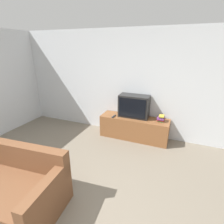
{
  "coord_description": "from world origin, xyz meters",
  "views": [
    {
      "loc": [
        1.24,
        -1.13,
        2.18
      ],
      "look_at": [
        -0.22,
        2.42,
        0.74
      ],
      "focal_mm": 28.0,
      "sensor_mm": 36.0,
      "label": 1
    }
  ],
  "objects_px": {
    "book_stack": "(161,118)",
    "remote_on_stand": "(114,116)",
    "tv_stand": "(134,128)",
    "couch": "(5,188)",
    "television": "(134,106)"
  },
  "relations": [
    {
      "from": "tv_stand",
      "to": "book_stack",
      "type": "height_order",
      "value": "book_stack"
    },
    {
      "from": "television",
      "to": "book_stack",
      "type": "height_order",
      "value": "television"
    },
    {
      "from": "tv_stand",
      "to": "couch",
      "type": "bearing_deg",
      "value": -113.86
    },
    {
      "from": "tv_stand",
      "to": "remote_on_stand",
      "type": "distance_m",
      "value": 0.59
    },
    {
      "from": "couch",
      "to": "book_stack",
      "type": "bearing_deg",
      "value": 50.89
    },
    {
      "from": "television",
      "to": "book_stack",
      "type": "bearing_deg",
      "value": -3.86
    },
    {
      "from": "book_stack",
      "to": "remote_on_stand",
      "type": "distance_m",
      "value": 1.13
    },
    {
      "from": "television",
      "to": "couch",
      "type": "distance_m",
      "value": 2.99
    },
    {
      "from": "television",
      "to": "couch",
      "type": "xyz_separation_m",
      "value": [
        -1.13,
        -2.71,
        -0.54
      ]
    },
    {
      "from": "couch",
      "to": "remote_on_stand",
      "type": "xyz_separation_m",
      "value": [
        0.68,
        2.51,
        0.27
      ]
    },
    {
      "from": "book_stack",
      "to": "tv_stand",
      "type": "bearing_deg",
      "value": -178.14
    },
    {
      "from": "book_stack",
      "to": "remote_on_stand",
      "type": "xyz_separation_m",
      "value": [
        -1.12,
        -0.16,
        -0.06
      ]
    },
    {
      "from": "television",
      "to": "book_stack",
      "type": "relative_size",
      "value": 3.81
    },
    {
      "from": "book_stack",
      "to": "remote_on_stand",
      "type": "bearing_deg",
      "value": -171.88
    },
    {
      "from": "couch",
      "to": "book_stack",
      "type": "distance_m",
      "value": 3.23
    }
  ]
}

